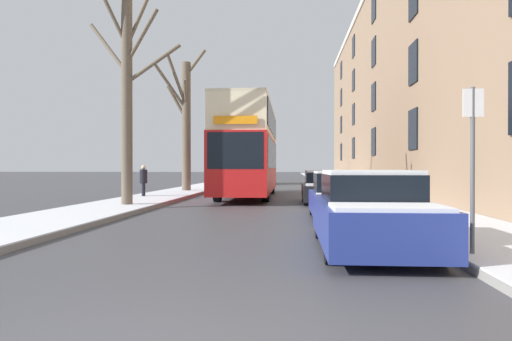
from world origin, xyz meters
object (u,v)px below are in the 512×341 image
at_px(parked_car_0, 370,213).
at_px(parked_car_1, 340,197).
at_px(bare_tree_left_0, 127,91).
at_px(street_sign_post, 473,163).
at_px(double_decker_bus, 249,146).
at_px(pedestrian_left_sidewalk, 143,181).
at_px(parked_car_2, 325,188).
at_px(bare_tree_left_2, 221,138).
at_px(oncoming_van, 262,170).
at_px(bare_tree_left_1, 185,121).
at_px(bare_tree_left_3, 233,146).

distance_m(parked_car_0, parked_car_1, 4.99).
bearing_deg(parked_car_1, bare_tree_left_0, 158.39).
distance_m(bare_tree_left_0, street_sign_post, 13.02).
bearing_deg(double_decker_bus, street_sign_post, -72.57).
bearing_deg(pedestrian_left_sidewalk, street_sign_post, -161.94).
height_order(bare_tree_left_0, parked_car_2, bare_tree_left_0).
bearing_deg(bare_tree_left_2, double_decker_bus, -76.30).
xyz_separation_m(oncoming_van, street_sign_post, (5.51, -35.00, 0.26)).
height_order(double_decker_bus, oncoming_van, double_decker_bus).
bearing_deg(bare_tree_left_2, bare_tree_left_1, -91.60).
distance_m(parked_car_2, pedestrian_left_sidewalk, 8.68).
bearing_deg(parked_car_2, parked_car_0, -90.00).
bearing_deg(parked_car_1, bare_tree_left_1, 120.12).
bearing_deg(pedestrian_left_sidewalk, parked_car_2, -119.69).
xyz_separation_m(bare_tree_left_0, bare_tree_left_1, (-0.24, 10.39, -0.03)).
height_order(bare_tree_left_1, pedestrian_left_sidewalk, bare_tree_left_1).
bearing_deg(pedestrian_left_sidewalk, bare_tree_left_2, -20.75).
height_order(parked_car_0, oncoming_van, oncoming_van).
xyz_separation_m(double_decker_bus, pedestrian_left_sidewalk, (-4.87, -2.04, -1.72)).
distance_m(parked_car_2, oncoming_van, 23.32).
distance_m(bare_tree_left_0, parked_car_0, 11.54).
distance_m(bare_tree_left_2, parked_car_2, 21.13).
relative_size(bare_tree_left_0, parked_car_2, 2.22).
relative_size(bare_tree_left_1, parked_car_1, 2.17).
bearing_deg(parked_car_2, oncoming_van, 100.17).
distance_m(bare_tree_left_0, bare_tree_left_1, 10.39).
relative_size(bare_tree_left_2, bare_tree_left_3, 1.12).
bearing_deg(street_sign_post, parked_car_0, 141.15).
height_order(double_decker_bus, parked_car_0, double_decker_bus).
relative_size(bare_tree_left_2, oncoming_van, 1.58).
bearing_deg(pedestrian_left_sidewalk, double_decker_bus, -84.53).
height_order(bare_tree_left_0, pedestrian_left_sidewalk, bare_tree_left_0).
bearing_deg(bare_tree_left_0, parked_car_1, -21.61).
bearing_deg(parked_car_1, street_sign_post, -77.12).
relative_size(bare_tree_left_1, bare_tree_left_2, 1.04).
relative_size(bare_tree_left_1, parked_car_0, 1.96).
xyz_separation_m(double_decker_bus, oncoming_van, (-0.50, 19.04, -1.29)).
bearing_deg(parked_car_0, double_decker_bus, 103.68).
height_order(bare_tree_left_1, double_decker_bus, bare_tree_left_1).
height_order(bare_tree_left_3, oncoming_van, bare_tree_left_3).
bearing_deg(oncoming_van, parked_car_2, -79.83).
height_order(bare_tree_left_0, bare_tree_left_2, bare_tree_left_0).
relative_size(bare_tree_left_0, double_decker_bus, 0.79).
relative_size(bare_tree_left_2, pedestrian_left_sidewalk, 5.00).
distance_m(bare_tree_left_1, bare_tree_left_2, 12.09).
bearing_deg(bare_tree_left_2, bare_tree_left_0, -90.24).
height_order(bare_tree_left_0, parked_car_0, bare_tree_left_0).
height_order(parked_car_0, pedestrian_left_sidewalk, pedestrian_left_sidewalk).
height_order(bare_tree_left_2, pedestrian_left_sidewalk, bare_tree_left_2).
bearing_deg(bare_tree_left_0, street_sign_post, -45.57).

